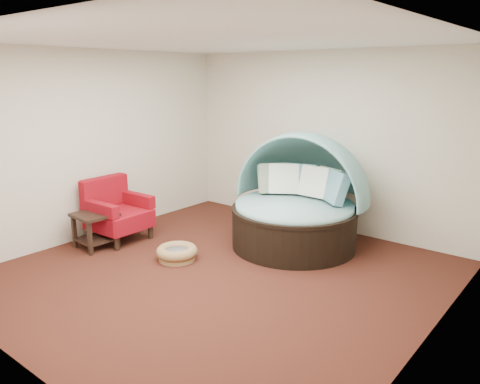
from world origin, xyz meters
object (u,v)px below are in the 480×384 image
Objects in this scene: pet_basket at (177,253)px; canopy_daybed at (298,194)px; red_armchair at (116,212)px; side_table at (95,225)px.

canopy_daybed is at bearing 58.64° from pet_basket.
red_armchair is (-1.31, 0.02, 0.33)m from pet_basket.
red_armchair is at bearing -152.72° from canopy_daybed.
pet_basket is at bearing 17.78° from side_table.
side_table is (-1.25, -0.40, 0.23)m from pet_basket.
side_table is (0.06, -0.42, -0.10)m from red_armchair.
red_armchair reaches higher than side_table.
canopy_daybed is at bearing 32.29° from red_armchair.
side_table is at bearing -162.22° from pet_basket.
canopy_daybed reaches higher than side_table.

